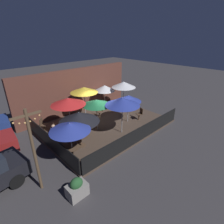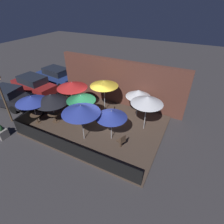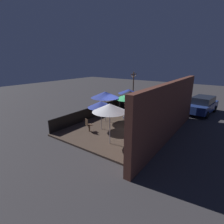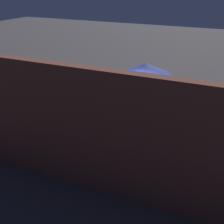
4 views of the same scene
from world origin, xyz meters
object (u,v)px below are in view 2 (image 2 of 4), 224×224
patio_umbrella_1 (31,99)px  light_post (2,95)px  patio_umbrella_7 (81,98)px  patron_0 (60,103)px  patio_chair_2 (73,94)px  parked_car_1 (33,84)px  patio_umbrella_4 (147,100)px  dining_table_2 (54,115)px  patio_chair_3 (122,141)px  patio_umbrella_0 (72,85)px  patio_umbrella_5 (138,93)px  parked_car_2 (57,76)px  parked_car_0 (8,96)px  patio_chair_1 (68,101)px  patio_umbrella_2 (51,98)px  planter_box (0,132)px  dining_table_1 (36,116)px  patio_umbrella_8 (104,83)px  patio_chair_0 (113,112)px  patio_umbrella_6 (81,109)px  patio_umbrella_3 (111,114)px  dining_table_0 (75,104)px

patio_umbrella_1 → light_post: size_ratio=0.57×
patio_umbrella_7 → patron_0: (-2.73, 0.76, -1.51)m
patio_chair_2 → parked_car_1: bearing=-125.1°
patio_umbrella_4 → dining_table_2: size_ratio=2.68×
patio_umbrella_4 → patio_chair_3: patio_umbrella_4 is taller
patio_umbrella_0 → patio_chair_3: 5.46m
patio_umbrella_5 → parked_car_2: (-9.38, 1.97, -1.11)m
patio_umbrella_0 → parked_car_0: patio_umbrella_0 is taller
patio_chair_1 → patio_chair_2: bearing=122.4°
dining_table_2 → light_post: size_ratio=0.24×
patio_umbrella_1 → patio_umbrella_2: bearing=35.2°
planter_box → dining_table_1: bearing=61.9°
patio_umbrella_8 → parked_car_2: bearing=160.5°
planter_box → patron_0: bearing=74.2°
patio_umbrella_2 → patio_chair_0: (3.36, 2.27, -1.37)m
patio_umbrella_6 → parked_car_1: patio_umbrella_6 is taller
dining_table_1 → parked_car_0: size_ratio=0.19×
dining_table_2 → parked_car_2: bearing=130.6°
patio_umbrella_8 → patio_umbrella_3: bearing=-53.7°
light_post → patio_chair_3: bearing=7.5°
patio_umbrella_5 → patio_chair_2: bearing=-178.2°
patio_umbrella_4 → patio_umbrella_8: (-3.42, 0.78, 0.08)m
dining_table_0 → patio_chair_0: (2.96, 0.52, -0.11)m
patio_umbrella_0 → patio_chair_1: size_ratio=2.62×
patio_chair_0 → dining_table_1: bearing=24.3°
patio_umbrella_3 → dining_table_2: (-4.33, -0.22, -1.25)m
patio_umbrella_7 → parked_car_2: (-6.41, 4.55, -1.28)m
patio_umbrella_2 → light_post: bearing=-156.4°
light_post → parked_car_1: (-1.99, 4.01, -1.24)m
patio_umbrella_8 → dining_table_0: size_ratio=3.09×
patio_umbrella_7 → patio_umbrella_1: bearing=-152.8°
patio_umbrella_1 → patio_chair_0: bearing=34.3°
patio_umbrella_5 → parked_car_1: patio_umbrella_5 is taller
light_post → parked_car_1: 4.64m
patron_0 → patio_umbrella_8: bearing=-129.0°
patio_umbrella_3 → patio_umbrella_8: bearing=126.3°
dining_table_2 → patio_chair_1: patio_chair_1 is taller
patio_umbrella_7 → patio_chair_3: size_ratio=2.35×
patio_chair_0 → patio_umbrella_4: bearing=165.4°
patio_umbrella_1 → patio_umbrella_8: 4.93m
patio_umbrella_4 → patio_chair_1: 6.54m
patio_umbrella_2 → patio_chair_3: bearing=-2.4°
patio_umbrella_6 → dining_table_1: bearing=-178.2°
patio_umbrella_1 → patio_umbrella_7: (2.85, 1.47, 0.11)m
patio_umbrella_3 → patio_chair_2: 6.10m
dining_table_1 → patio_chair_0: 5.28m
patio_umbrella_5 → patio_umbrella_3: bearing=-99.1°
dining_table_1 → parked_car_2: (-3.56, 6.02, 0.16)m
patio_umbrella_3 → patio_chair_1: patio_umbrella_3 is taller
patio_umbrella_6 → patio_chair_3: (2.38, 0.36, -1.67)m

